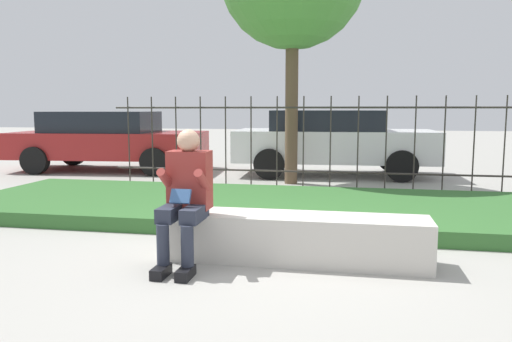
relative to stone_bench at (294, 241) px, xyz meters
The scene contains 7 objects.
ground_plane 0.38m from the stone_bench, behind, with size 60.00×60.00×0.00m, color #9E9B93.
stone_bench is the anchor object (origin of this frame).
person_seated_reader 1.11m from the stone_bench, 163.59° to the right, with size 0.42×0.73×1.24m.
grass_berm 2.12m from the stone_bench, 98.89° to the left, with size 9.02×2.78×0.18m.
iron_fence 4.24m from the stone_bench, 94.49° to the left, with size 7.02×0.03×1.65m.
car_parked_left 8.05m from the stone_bench, 129.37° to the left, with size 4.48×2.28×1.37m.
car_parked_center 6.35m from the stone_bench, 89.15° to the left, with size 4.29×2.09×1.40m.
Camera 1 is at (0.84, -4.55, 1.43)m, focal length 35.00 mm.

